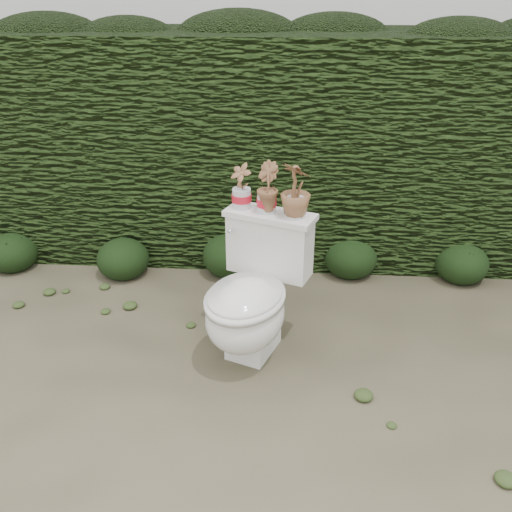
# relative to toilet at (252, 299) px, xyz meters

# --- Properties ---
(ground) EXTENTS (60.00, 60.00, 0.00)m
(ground) POSITION_rel_toilet_xyz_m (-0.21, -0.14, -0.36)
(ground) COLOR #655F45
(ground) RESTS_ON ground
(hedge) EXTENTS (8.00, 1.00, 1.60)m
(hedge) POSITION_rel_toilet_xyz_m (-0.21, 1.46, 0.44)
(hedge) COLOR #273D14
(hedge) RESTS_ON ground
(toilet) EXTENTS (0.67, 0.80, 0.78)m
(toilet) POSITION_rel_toilet_xyz_m (0.00, 0.00, 0.00)
(toilet) COLOR silver
(toilet) RESTS_ON ground
(potted_plant_left) EXTENTS (0.15, 0.14, 0.24)m
(potted_plant_left) POSITION_rel_toilet_xyz_m (-0.08, 0.29, 0.54)
(potted_plant_left) COLOR #29651F
(potted_plant_left) RESTS_ON toilet
(potted_plant_center) EXTENTS (0.16, 0.18, 0.26)m
(potted_plant_center) POSITION_rel_toilet_xyz_m (0.07, 0.23, 0.55)
(potted_plant_center) COLOR #29651F
(potted_plant_center) RESTS_ON toilet
(potted_plant_right) EXTENTS (0.23, 0.23, 0.29)m
(potted_plant_right) POSITION_rel_toilet_xyz_m (0.22, 0.17, 0.56)
(potted_plant_right) COLOR #29651F
(potted_plant_right) RESTS_ON toilet
(liriope_clump_1) EXTENTS (0.36, 0.36, 0.29)m
(liriope_clump_1) POSITION_rel_toilet_xyz_m (-1.84, 0.91, -0.21)
(liriope_clump_1) COLOR black
(liriope_clump_1) RESTS_ON ground
(liriope_clump_2) EXTENTS (0.37, 0.37, 0.30)m
(liriope_clump_2) POSITION_rel_toilet_xyz_m (-0.99, 0.86, -0.21)
(liriope_clump_2) COLOR black
(liriope_clump_2) RESTS_ON ground
(liriope_clump_3) EXTENTS (0.41, 0.41, 0.33)m
(liriope_clump_3) POSITION_rel_toilet_xyz_m (-0.22, 0.94, -0.19)
(liriope_clump_3) COLOR black
(liriope_clump_3) RESTS_ON ground
(liriope_clump_4) EXTENTS (0.38, 0.38, 0.30)m
(liriope_clump_4) POSITION_rel_toilet_xyz_m (0.64, 0.99, -0.20)
(liriope_clump_4) COLOR black
(liriope_clump_4) RESTS_ON ground
(liriope_clump_5) EXTENTS (0.37, 0.37, 0.30)m
(liriope_clump_5) POSITION_rel_toilet_xyz_m (1.42, 0.96, -0.21)
(liriope_clump_5) COLOR black
(liriope_clump_5) RESTS_ON ground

